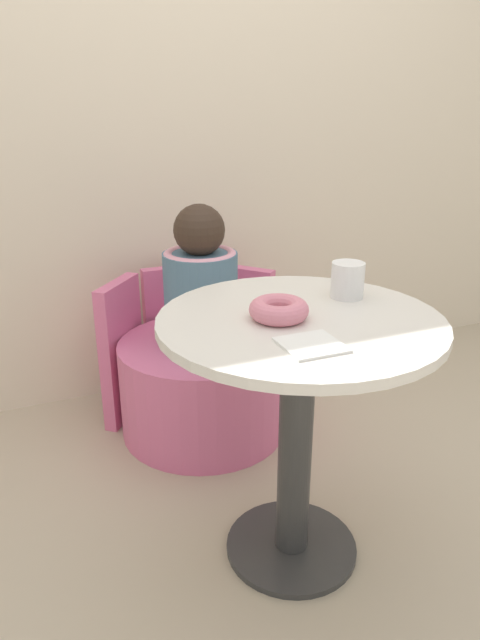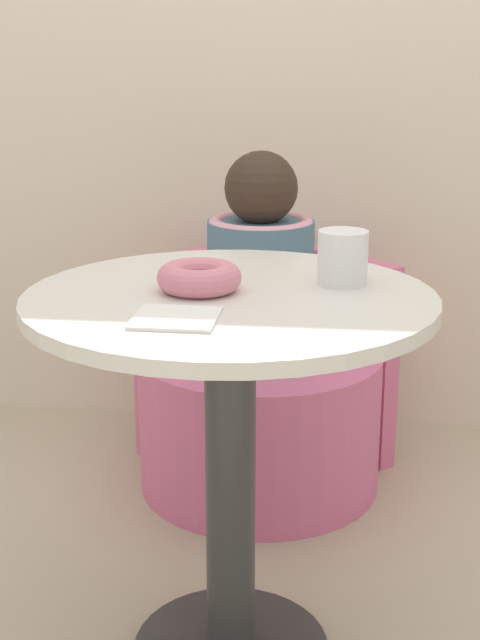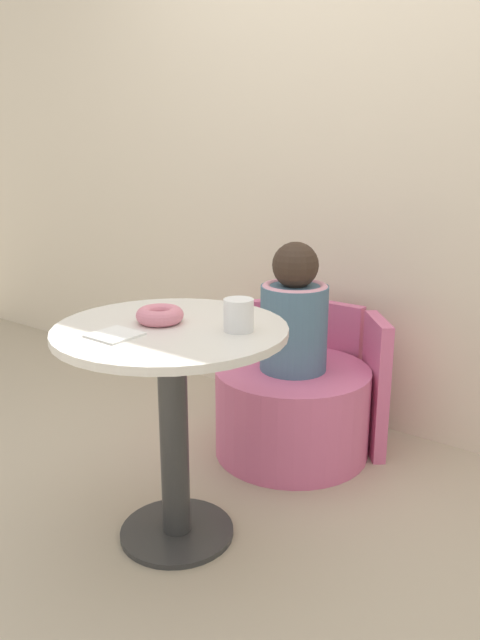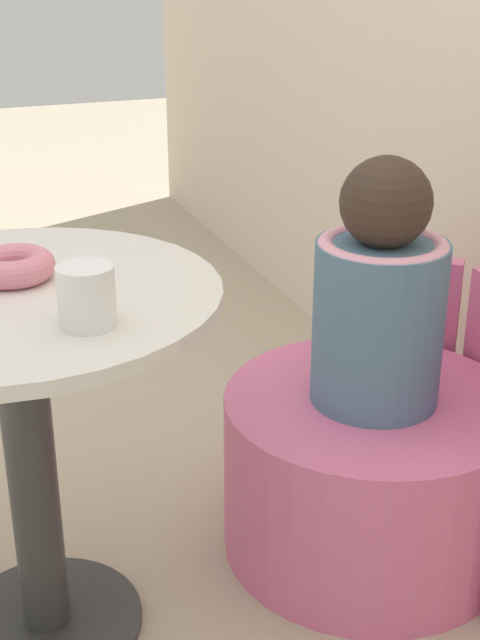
% 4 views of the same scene
% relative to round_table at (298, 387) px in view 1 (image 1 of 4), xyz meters
% --- Properties ---
extents(ground_plane, '(12.00, 12.00, 0.00)m').
position_rel_round_table_xyz_m(ground_plane, '(0.06, 0.05, -0.52)').
color(ground_plane, '#B7A88E').
extents(back_wall, '(6.00, 0.06, 2.40)m').
position_rel_round_table_xyz_m(back_wall, '(0.06, 1.18, 0.68)').
color(back_wall, beige).
rests_on(back_wall, ground_plane).
extents(round_table, '(0.70, 0.70, 0.71)m').
position_rel_round_table_xyz_m(round_table, '(0.00, 0.00, 0.00)').
color(round_table, '#333333').
rests_on(round_table, ground_plane).
extents(tub_chair, '(0.62, 0.62, 0.36)m').
position_rel_round_table_xyz_m(tub_chair, '(-0.01, 0.71, -0.34)').
color(tub_chair, '#DB6693').
rests_on(tub_chair, ground_plane).
extents(booth_backrest, '(0.72, 0.26, 0.56)m').
position_rel_round_table_xyz_m(booth_backrest, '(-0.01, 0.96, -0.24)').
color(booth_backrest, '#DB6693').
rests_on(booth_backrest, ground_plane).
extents(child_figure, '(0.26, 0.26, 0.51)m').
position_rel_round_table_xyz_m(child_figure, '(-0.01, 0.71, 0.07)').
color(child_figure, slate).
rests_on(child_figure, tub_chair).
extents(donut, '(0.14, 0.14, 0.05)m').
position_rel_round_table_xyz_m(donut, '(-0.05, 0.01, 0.21)').
color(donut, pink).
rests_on(donut, round_table).
extents(cup, '(0.09, 0.09, 0.09)m').
position_rel_round_table_xyz_m(cup, '(0.19, 0.09, 0.24)').
color(cup, white).
rests_on(cup, round_table).
extents(paper_napkin, '(0.13, 0.13, 0.01)m').
position_rel_round_table_xyz_m(paper_napkin, '(-0.06, -0.16, 0.19)').
color(paper_napkin, white).
rests_on(paper_napkin, round_table).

